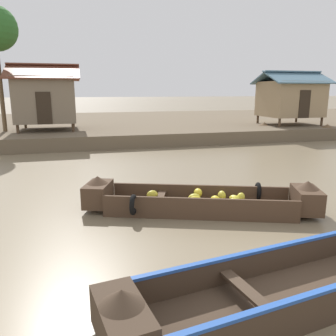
{
  "coord_description": "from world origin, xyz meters",
  "views": [
    {
      "loc": [
        -3.36,
        -3.91,
        3.15
      ],
      "look_at": [
        -0.76,
        5.88,
        0.81
      ],
      "focal_mm": 36.26,
      "sensor_mm": 36.0,
      "label": 1
    }
  ],
  "objects_px": {
    "banana_boat": "(199,201)",
    "viewer_boat": "(309,279)",
    "stilt_house_mid_left": "(290,98)",
    "stilt_house_left": "(46,98)",
    "fishing_skiff_distant": "(294,132)"
  },
  "relations": [
    {
      "from": "viewer_boat",
      "to": "stilt_house_mid_left",
      "type": "height_order",
      "value": "stilt_house_mid_left"
    },
    {
      "from": "viewer_boat",
      "to": "fishing_skiff_distant",
      "type": "distance_m",
      "value": 19.34
    },
    {
      "from": "fishing_skiff_distant",
      "to": "stilt_house_mid_left",
      "type": "bearing_deg",
      "value": 78.88
    },
    {
      "from": "banana_boat",
      "to": "stilt_house_mid_left",
      "type": "relative_size",
      "value": 1.39
    },
    {
      "from": "fishing_skiff_distant",
      "to": "stilt_house_left",
      "type": "height_order",
      "value": "stilt_house_left"
    },
    {
      "from": "stilt_house_mid_left",
      "to": "viewer_boat",
      "type": "bearing_deg",
      "value": -122.96
    },
    {
      "from": "banana_boat",
      "to": "viewer_boat",
      "type": "bearing_deg",
      "value": -84.67
    },
    {
      "from": "banana_boat",
      "to": "stilt_house_mid_left",
      "type": "distance_m",
      "value": 17.55
    },
    {
      "from": "stilt_house_left",
      "to": "stilt_house_mid_left",
      "type": "distance_m",
      "value": 16.24
    },
    {
      "from": "stilt_house_mid_left",
      "to": "banana_boat",
      "type": "bearing_deg",
      "value": -131.14
    },
    {
      "from": "viewer_boat",
      "to": "banana_boat",
      "type": "bearing_deg",
      "value": 95.33
    },
    {
      "from": "stilt_house_left",
      "to": "stilt_house_mid_left",
      "type": "relative_size",
      "value": 0.94
    },
    {
      "from": "banana_boat",
      "to": "fishing_skiff_distant",
      "type": "xyz_separation_m",
      "value": [
        11.23,
        12.03,
        0.05
      ]
    },
    {
      "from": "viewer_boat",
      "to": "stilt_house_mid_left",
      "type": "distance_m",
      "value": 20.49
    },
    {
      "from": "viewer_boat",
      "to": "stilt_house_mid_left",
      "type": "bearing_deg",
      "value": 57.04
    }
  ]
}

